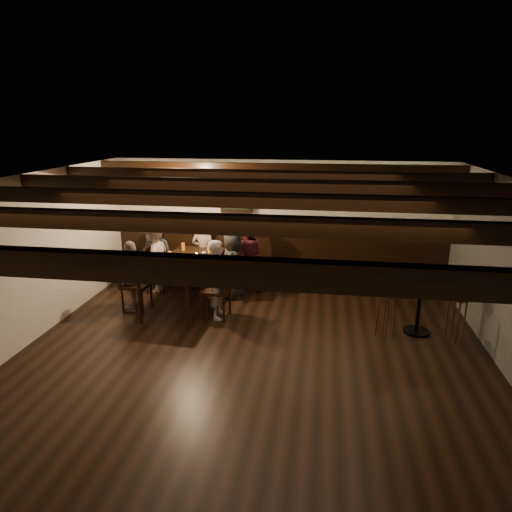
% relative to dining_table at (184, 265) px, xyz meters
% --- Properties ---
extents(room, '(7.00, 7.00, 7.00)m').
position_rel_dining_table_xyz_m(room, '(1.19, 0.16, 0.37)').
color(room, black).
rests_on(room, ground).
extents(dining_table, '(1.03, 2.08, 0.76)m').
position_rel_dining_table_xyz_m(dining_table, '(0.00, 0.00, 0.00)').
color(dining_table, black).
rests_on(dining_table, floor).
extents(chair_left_near, '(0.41, 0.41, 0.86)m').
position_rel_dining_table_xyz_m(chair_left_near, '(-0.69, 0.49, -0.44)').
color(chair_left_near, black).
rests_on(chair_left_near, floor).
extents(chair_left_far, '(0.46, 0.46, 0.95)m').
position_rel_dining_table_xyz_m(chair_left_far, '(-0.74, -0.41, -0.41)').
color(chair_left_far, black).
rests_on(chair_left_far, floor).
extents(chair_right_near, '(0.43, 0.43, 0.88)m').
position_rel_dining_table_xyz_m(chair_right_near, '(0.74, 0.41, -0.43)').
color(chair_right_near, black).
rests_on(chair_right_near, floor).
extents(chair_right_far, '(0.47, 0.47, 0.98)m').
position_rel_dining_table_xyz_m(chair_right_far, '(0.69, -0.49, -0.40)').
color(chair_right_far, black).
rests_on(chair_right_far, floor).
extents(person_bench_left, '(0.63, 0.43, 1.24)m').
position_rel_dining_table_xyz_m(person_bench_left, '(-0.85, 0.95, -0.08)').
color(person_bench_left, '#2A2A2D').
rests_on(person_bench_left, floor).
extents(person_bench_centre, '(0.49, 0.34, 1.29)m').
position_rel_dining_table_xyz_m(person_bench_centre, '(0.06, 1.05, -0.05)').
color(person_bench_centre, gray).
rests_on(person_bench_centre, floor).
extents(person_bench_right, '(0.68, 0.55, 1.35)m').
position_rel_dining_table_xyz_m(person_bench_right, '(0.95, 0.85, -0.03)').
color(person_bench_right, '#581E27').
rests_on(person_bench_right, floor).
extents(person_left_near, '(0.56, 0.91, 1.37)m').
position_rel_dining_table_xyz_m(person_left_near, '(-0.72, 0.49, -0.02)').
color(person_left_near, '#A08D87').
rests_on(person_left_near, floor).
extents(person_left_far, '(0.34, 0.73, 1.21)m').
position_rel_dining_table_xyz_m(person_left_far, '(-0.77, -0.41, -0.09)').
color(person_left_far, gray).
rests_on(person_left_far, floor).
extents(person_right_near, '(0.43, 0.63, 1.25)m').
position_rel_dining_table_xyz_m(person_right_near, '(0.77, 0.41, -0.07)').
color(person_right_near, '#252527').
rests_on(person_right_near, floor).
extents(person_right_far, '(0.34, 0.49, 1.30)m').
position_rel_dining_table_xyz_m(person_right_far, '(0.72, -0.49, -0.05)').
color(person_right_far, '#B09B94').
rests_on(person_right_far, floor).
extents(pint_a, '(0.07, 0.07, 0.14)m').
position_rel_dining_table_xyz_m(pint_a, '(-0.24, 0.71, 0.13)').
color(pint_a, '#BF7219').
rests_on(pint_a, dining_table).
extents(pint_b, '(0.07, 0.07, 0.14)m').
position_rel_dining_table_xyz_m(pint_b, '(0.29, 0.63, 0.13)').
color(pint_b, '#BF7219').
rests_on(pint_b, dining_table).
extents(pint_c, '(0.07, 0.07, 0.14)m').
position_rel_dining_table_xyz_m(pint_c, '(-0.29, 0.12, 0.13)').
color(pint_c, '#BF7219').
rests_on(pint_c, dining_table).
extents(pint_d, '(0.07, 0.07, 0.14)m').
position_rel_dining_table_xyz_m(pint_d, '(0.31, 0.18, 0.13)').
color(pint_d, silver).
rests_on(pint_d, dining_table).
extents(pint_e, '(0.07, 0.07, 0.14)m').
position_rel_dining_table_xyz_m(pint_e, '(-0.25, -0.44, 0.13)').
color(pint_e, '#BF7219').
rests_on(pint_e, dining_table).
extents(pint_f, '(0.07, 0.07, 0.14)m').
position_rel_dining_table_xyz_m(pint_f, '(0.17, -0.56, 0.13)').
color(pint_f, silver).
rests_on(pint_f, dining_table).
extents(pint_g, '(0.07, 0.07, 0.14)m').
position_rel_dining_table_xyz_m(pint_g, '(0.00, -0.80, 0.13)').
color(pint_g, '#BF7219').
rests_on(pint_g, dining_table).
extents(plate_near, '(0.24, 0.24, 0.01)m').
position_rel_dining_table_xyz_m(plate_near, '(-0.19, -0.69, 0.07)').
color(plate_near, white).
rests_on(plate_near, dining_table).
extents(plate_far, '(0.24, 0.24, 0.01)m').
position_rel_dining_table_xyz_m(plate_far, '(0.16, -0.31, 0.07)').
color(plate_far, white).
rests_on(plate_far, dining_table).
extents(condiment_caddy, '(0.15, 0.10, 0.12)m').
position_rel_dining_table_xyz_m(condiment_caddy, '(-0.00, -0.05, 0.12)').
color(condiment_caddy, black).
rests_on(condiment_caddy, dining_table).
extents(candle, '(0.05, 0.05, 0.05)m').
position_rel_dining_table_xyz_m(candle, '(0.14, 0.29, 0.09)').
color(candle, beige).
rests_on(candle, dining_table).
extents(high_top_table, '(0.53, 0.53, 0.95)m').
position_rel_dining_table_xyz_m(high_top_table, '(3.82, -0.60, -0.08)').
color(high_top_table, black).
rests_on(high_top_table, floor).
extents(bar_stool_left, '(0.31, 0.33, 0.96)m').
position_rel_dining_table_xyz_m(bar_stool_left, '(3.32, -0.81, -0.34)').
color(bar_stool_left, '#311C0F').
rests_on(bar_stool_left, floor).
extents(bar_stool_right, '(0.32, 0.34, 0.96)m').
position_rel_dining_table_xyz_m(bar_stool_right, '(4.32, -0.76, -0.34)').
color(bar_stool_right, '#311C0F').
rests_on(bar_stool_right, floor).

